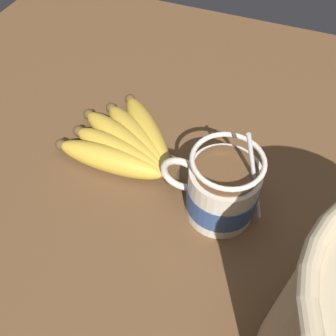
% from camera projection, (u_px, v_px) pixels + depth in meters
% --- Properties ---
extents(table, '(1.05, 1.05, 0.03)m').
position_uv_depth(table, '(161.00, 216.00, 0.51)').
color(table, brown).
rests_on(table, ground).
extents(coffee_mug, '(0.14, 0.09, 0.15)m').
position_uv_depth(coffee_mug, '(221.00, 190.00, 0.46)').
color(coffee_mug, beige).
rests_on(coffee_mug, table).
extents(banana_bunch, '(0.19, 0.16, 0.04)m').
position_uv_depth(banana_bunch, '(128.00, 144.00, 0.55)').
color(banana_bunch, '#4C381E').
rests_on(banana_bunch, table).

